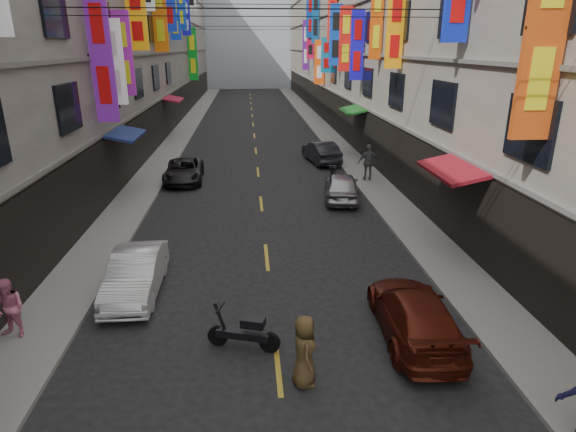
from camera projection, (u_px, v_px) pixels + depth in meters
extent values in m
cube|color=slate|center=(180.00, 136.00, 38.69)|extent=(2.00, 90.00, 0.12)
cube|color=slate|center=(327.00, 134.00, 39.64)|extent=(2.00, 90.00, 0.12)
cube|color=gray|center=(87.00, 8.00, 35.07)|extent=(10.00, 90.00, 19.00)
cube|color=black|center=(166.00, 118.00, 38.14)|extent=(0.12, 85.50, 3.00)
cube|color=#66635E|center=(164.00, 96.00, 37.57)|extent=(0.16, 90.00, 0.14)
cube|color=#66635E|center=(161.00, 53.00, 36.50)|extent=(0.16, 90.00, 0.14)
cube|color=#66635E|center=(157.00, 7.00, 35.44)|extent=(0.16, 90.00, 0.14)
cube|color=gray|center=(408.00, 10.00, 36.97)|extent=(10.00, 90.00, 19.00)
cube|color=black|center=(339.00, 116.00, 39.23)|extent=(0.12, 85.50, 3.00)
cube|color=#66635E|center=(340.00, 95.00, 38.67)|extent=(0.16, 90.00, 0.14)
cube|color=#66635E|center=(341.00, 53.00, 37.60)|extent=(0.16, 90.00, 0.14)
cube|color=#66635E|center=(343.00, 8.00, 36.53)|extent=(0.16, 90.00, 0.14)
cube|color=#ACB4C0|center=(248.00, 21.00, 82.49)|extent=(18.00, 8.00, 22.00)
cube|color=#B94211|center=(546.00, 28.00, 11.12)|extent=(0.97, 0.18, 5.17)
cylinder|color=black|center=(548.00, 28.00, 11.12)|extent=(1.07, 0.08, 0.08)
cube|color=#6C1C9C|center=(101.00, 55.00, 19.75)|extent=(0.90, 0.18, 5.46)
cylinder|color=black|center=(100.00, 55.00, 19.74)|extent=(1.00, 0.08, 0.08)
cube|color=white|center=(114.00, 62.00, 21.64)|extent=(0.89, 0.18, 3.70)
cylinder|color=black|center=(113.00, 63.00, 21.64)|extent=(0.99, 0.08, 0.08)
cube|color=orange|center=(395.00, 28.00, 22.53)|extent=(0.80, 0.18, 3.62)
cylinder|color=black|center=(396.00, 28.00, 22.54)|extent=(0.90, 0.08, 0.08)
cube|color=#971B97|center=(124.00, 54.00, 23.55)|extent=(0.83, 0.18, 3.97)
cylinder|color=black|center=(123.00, 54.00, 23.55)|extent=(0.93, 0.08, 0.08)
cube|color=#D2490B|center=(377.00, 19.00, 25.89)|extent=(0.65, 0.18, 4.14)
cylinder|color=black|center=(378.00, 19.00, 25.90)|extent=(0.75, 0.08, 0.08)
cube|color=#FFA90D|center=(137.00, 16.00, 26.06)|extent=(1.06, 0.18, 3.55)
cylinder|color=black|center=(136.00, 16.00, 26.05)|extent=(1.16, 0.08, 0.08)
cube|color=#1911CD|center=(357.00, 46.00, 30.21)|extent=(0.83, 0.18, 4.20)
cylinder|color=black|center=(358.00, 46.00, 30.22)|extent=(0.93, 0.08, 0.08)
cube|color=red|center=(346.00, 39.00, 33.45)|extent=(0.90, 0.18, 4.29)
cylinder|color=black|center=(346.00, 39.00, 33.45)|extent=(1.00, 0.08, 0.08)
cube|color=#C7580B|center=(159.00, 13.00, 33.33)|extent=(0.98, 0.18, 5.15)
cylinder|color=black|center=(159.00, 13.00, 33.32)|extent=(1.08, 0.08, 0.08)
cube|color=blue|center=(336.00, 35.00, 37.02)|extent=(0.94, 0.18, 4.49)
cylinder|color=black|center=(336.00, 35.00, 37.02)|extent=(1.04, 0.08, 0.08)
cube|color=#112AC6|center=(168.00, 2.00, 37.29)|extent=(1.04, 0.18, 4.38)
cylinder|color=black|center=(168.00, 2.00, 37.29)|extent=(1.14, 0.08, 0.08)
cube|color=red|center=(332.00, 18.00, 38.96)|extent=(0.71, 0.18, 3.55)
cylinder|color=black|center=(333.00, 18.00, 38.97)|extent=(0.81, 0.08, 0.08)
cube|color=#0D73A5|center=(326.00, 55.00, 41.54)|extent=(0.91, 0.18, 2.89)
cylinder|color=black|center=(327.00, 55.00, 41.54)|extent=(1.01, 0.08, 0.08)
cube|color=#1036C3|center=(175.00, 17.00, 41.08)|extent=(0.86, 0.18, 3.72)
cylinder|color=black|center=(174.00, 17.00, 41.08)|extent=(0.96, 0.08, 0.08)
cube|color=#103FBF|center=(179.00, 7.00, 43.14)|extent=(1.13, 0.18, 3.78)
cylinder|color=black|center=(179.00, 7.00, 43.13)|extent=(1.23, 0.08, 0.08)
cube|color=#FA500D|center=(319.00, 62.00, 45.44)|extent=(0.95, 0.18, 4.01)
cylinder|color=black|center=(320.00, 62.00, 45.44)|extent=(1.05, 0.08, 0.08)
cube|color=#0B498F|center=(315.00, 14.00, 47.92)|extent=(0.71, 0.18, 5.44)
cylinder|color=black|center=(316.00, 14.00, 47.93)|extent=(0.81, 0.08, 0.08)
cube|color=#130FB8|center=(186.00, 17.00, 48.98)|extent=(0.84, 0.18, 3.63)
cylinder|color=black|center=(185.00, 17.00, 48.98)|extent=(0.94, 0.08, 0.08)
cube|color=#0D3A9A|center=(311.00, 15.00, 49.86)|extent=(1.03, 0.18, 4.33)
cylinder|color=black|center=(312.00, 15.00, 49.86)|extent=(1.13, 0.08, 0.08)
cube|color=#D51442|center=(310.00, 42.00, 51.99)|extent=(0.79, 0.18, 3.44)
cylinder|color=black|center=(311.00, 42.00, 51.99)|extent=(0.89, 0.08, 0.08)
cube|color=#0B7A1B|center=(193.00, 54.00, 53.47)|extent=(1.01, 0.18, 5.60)
cylinder|color=black|center=(192.00, 54.00, 53.46)|extent=(1.11, 0.08, 0.08)
cube|color=#5B167B|center=(306.00, 45.00, 56.29)|extent=(0.73, 0.18, 5.54)
cylinder|color=black|center=(306.00, 45.00, 56.29)|extent=(0.83, 0.08, 0.08)
cube|color=maroon|center=(453.00, 169.00, 16.14)|extent=(1.39, 3.20, 0.41)
cube|color=navy|center=(125.00, 134.00, 22.65)|extent=(1.39, 3.20, 0.41)
cube|color=#16541A|center=(353.00, 110.00, 31.17)|extent=(1.39, 3.20, 0.41)
cube|color=maroon|center=(173.00, 99.00, 37.69)|extent=(1.39, 3.20, 0.41)
cylinder|color=black|center=(259.00, 8.00, 17.66)|extent=(14.00, 0.04, 0.04)
cylinder|color=black|center=(252.00, 4.00, 30.41)|extent=(14.00, 0.04, 0.04)
cylinder|color=black|center=(251.00, 26.00, 43.83)|extent=(14.00, 0.04, 0.04)
cube|color=gold|center=(278.00, 365.00, 11.00)|extent=(0.12, 2.20, 0.01)
cube|color=gold|center=(267.00, 257.00, 16.64)|extent=(0.12, 2.20, 0.01)
cube|color=gold|center=(261.00, 204.00, 22.27)|extent=(0.12, 2.20, 0.01)
cube|color=gold|center=(258.00, 172.00, 27.91)|extent=(0.12, 2.20, 0.01)
cube|color=gold|center=(256.00, 151.00, 33.55)|extent=(0.12, 2.20, 0.01)
cube|color=gold|center=(254.00, 136.00, 39.18)|extent=(0.12, 2.20, 0.01)
cube|color=gold|center=(253.00, 124.00, 44.82)|extent=(0.12, 2.20, 0.01)
cube|color=gold|center=(252.00, 116.00, 50.46)|extent=(0.12, 2.20, 0.01)
cube|color=gold|center=(252.00, 109.00, 56.09)|extent=(0.12, 2.20, 0.01)
cube|color=gold|center=(251.00, 103.00, 61.73)|extent=(0.12, 2.20, 0.01)
cube|color=gold|center=(250.00, 98.00, 67.37)|extent=(0.12, 2.20, 0.01)
cube|color=gold|center=(250.00, 94.00, 73.00)|extent=(0.12, 2.20, 0.01)
cylinder|color=black|center=(218.00, 336.00, 11.67)|extent=(0.51, 0.26, 0.50)
cylinder|color=black|center=(270.00, 343.00, 11.40)|extent=(0.51, 0.26, 0.50)
cube|color=black|center=(243.00, 334.00, 11.49)|extent=(1.33, 0.68, 0.18)
cube|color=black|center=(253.00, 322.00, 11.32)|extent=(0.62, 0.47, 0.22)
cylinder|color=black|center=(221.00, 320.00, 11.50)|extent=(0.36, 0.18, 0.88)
cylinder|color=black|center=(220.00, 307.00, 11.38)|extent=(0.21, 0.49, 0.06)
cylinder|color=black|center=(332.00, 182.00, 24.92)|extent=(0.22, 0.51, 0.50)
cylinder|color=black|center=(333.00, 176.00, 26.14)|extent=(0.22, 0.51, 0.50)
cube|color=black|center=(332.00, 176.00, 25.48)|extent=(0.55, 1.33, 0.18)
cube|color=black|center=(333.00, 168.00, 25.60)|extent=(0.42, 0.60, 0.22)
cylinder|color=black|center=(332.00, 173.00, 24.86)|extent=(0.15, 0.36, 0.88)
cylinder|color=black|center=(333.00, 166.00, 24.75)|extent=(0.50, 0.16, 0.06)
imported|color=silver|center=(136.00, 274.00, 13.99)|extent=(1.36, 3.85, 1.27)
imported|color=black|center=(184.00, 171.00, 25.76)|extent=(2.08, 4.28, 1.17)
imported|color=#51170D|center=(414.00, 314.00, 11.92)|extent=(1.93, 4.32, 1.23)
imported|color=#A3A2A7|center=(342.00, 186.00, 22.65)|extent=(2.15, 4.06, 1.31)
imported|color=#25262D|center=(321.00, 152.00, 29.97)|extent=(2.09, 4.23, 1.33)
imported|color=pink|center=(10.00, 309.00, 11.64)|extent=(0.87, 0.72, 1.53)
imported|color=#5F5F62|center=(369.00, 162.00, 25.45)|extent=(1.14, 0.66, 1.93)
imported|color=#503D20|center=(304.00, 351.00, 10.14)|extent=(0.58, 0.82, 1.63)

